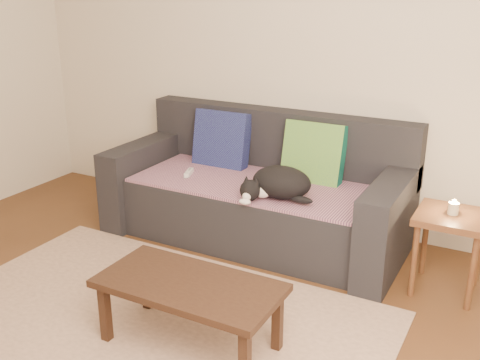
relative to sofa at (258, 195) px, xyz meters
The scene contains 13 objects.
ground 1.60m from the sofa, 90.00° to the right, with size 4.50×4.50×0.00m, color brown.
back_wall 1.08m from the sofa, 90.00° to the left, with size 4.50×0.04×2.60m, color beige.
sofa is the anchor object (origin of this frame).
throw_blanket 0.15m from the sofa, 90.00° to the right, with size 1.66×0.74×0.02m, color #452649.
cushion_navy 0.54m from the sofa, 157.21° to the left, with size 0.43×0.11×0.43m, color #14114A.
cushion_green 0.50m from the sofa, 26.11° to the left, with size 0.43×0.11×0.43m, color #0E5A4B.
cat 0.46m from the sofa, 44.84° to the right, with size 0.48×0.41×0.21m.
wii_remote_a 0.53m from the sofa, 160.70° to the right, with size 0.15×0.04×0.03m, color white.
wii_remote_b 0.31m from the sofa, 65.68° to the right, with size 0.15×0.04×0.03m, color white.
side_table 1.35m from the sofa, ahead, with size 0.40×0.40×0.49m.
candle 1.36m from the sofa, ahead, with size 0.06×0.06×0.09m.
rug 1.45m from the sofa, 90.00° to the right, with size 2.50×1.80×0.01m, color tan.
coffee_table 1.39m from the sofa, 77.64° to the right, with size 0.91×0.46×0.37m.
Camera 1 is at (1.67, -1.80, 1.75)m, focal length 42.00 mm.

